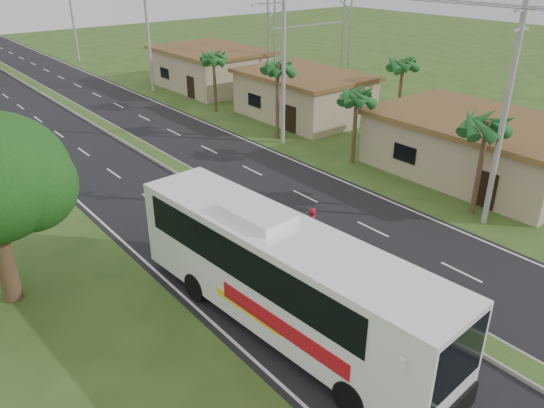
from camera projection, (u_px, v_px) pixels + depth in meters
ground at (409, 303)px, 20.73m from camera, size 180.00×180.00×0.00m
road_asphalt at (164, 161)px, 34.83m from camera, size 14.00×160.00×0.02m
median_strip at (164, 160)px, 34.79m from camera, size 1.20×160.00×0.18m
lane_edge_left at (62, 186)px, 31.05m from camera, size 0.12×160.00×0.01m
lane_edge_right at (246, 141)px, 38.61m from camera, size 0.12×160.00×0.01m
shop_near at (479, 146)px, 32.09m from camera, size 8.60×12.60×3.52m
shop_mid at (303, 95)px, 43.34m from camera, size 7.60×10.60×3.67m
shop_far at (211, 68)px, 53.18m from camera, size 8.60×11.60×3.82m
palm_verge_a at (487, 126)px, 25.88m from camera, size 2.40×2.40×5.45m
palm_verge_b at (357, 97)px, 32.62m from camera, size 2.40×2.40×5.05m
palm_verge_c at (278, 68)px, 36.89m from camera, size 2.40×2.40×5.85m
palm_verge_d at (214, 57)px, 43.76m from camera, size 2.40×2.40×5.25m
palm_behind_shop at (403, 64)px, 39.05m from camera, size 2.40×2.40×5.65m
utility_pole_a at (505, 113)px, 24.49m from camera, size 1.60×0.28×11.00m
utility_pole_b at (283, 54)px, 35.51m from camera, size 3.20×0.28×12.00m
utility_pole_c at (148, 31)px, 49.88m from camera, size 1.60×0.28×11.00m
utility_pole_d at (72, 16)px, 64.09m from camera, size 1.60×0.28×10.50m
billboard_lattice at (311, 16)px, 51.35m from camera, size 10.18×1.18×12.07m
coach_bus_main at (282, 271)px, 18.43m from camera, size 3.74×13.52×4.32m
motorcyclist at (310, 239)px, 23.64m from camera, size 1.92×0.81×2.37m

